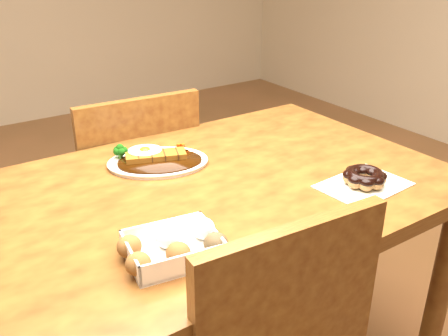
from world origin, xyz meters
TOP-DOWN VIEW (x-y plane):
  - table at (0.00, 0.00)m, footprint 1.20×0.80m
  - chair_far at (-0.00, 0.53)m, footprint 0.45×0.45m
  - katsu_curry_plate at (-0.07, 0.19)m, footprint 0.32×0.28m
  - donut_box at (-0.24, -0.22)m, footprint 0.21×0.16m
  - pon_de_ring at (0.30, -0.22)m, footprint 0.23×0.17m

SIDE VIEW (x-z plane):
  - chair_far at x=0.00m, z-range 0.04..0.91m
  - table at x=0.00m, z-range 0.28..1.03m
  - katsu_curry_plate at x=-0.07m, z-range 0.74..0.79m
  - pon_de_ring at x=0.30m, z-range 0.75..0.79m
  - donut_box at x=-0.24m, z-range 0.75..0.80m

